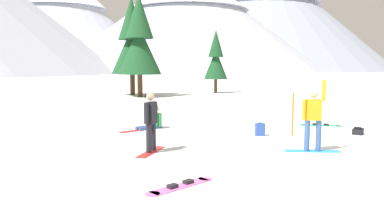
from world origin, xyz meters
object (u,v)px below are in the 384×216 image
snowboarder_midground (151,121)px  pine_tree_short (139,41)px  backpack_blue (260,130)px  snowboarder_foreground (313,118)px  backpack_black (358,131)px  loose_snowboard_near_right (321,125)px  trail_marker_pole (293,114)px  pine_tree_slender (216,59)px  pine_tree_twin (132,42)px  snowboarder_background (153,121)px  loose_snowboard_near_left (181,186)px

snowboarder_midground → pine_tree_short: bearing=82.0°
backpack_blue → pine_tree_short: (-1.32, 18.57, 4.29)m
snowboarder_foreground → backpack_black: size_ratio=3.72×
loose_snowboard_near_right → backpack_blue: size_ratio=3.51×
backpack_blue → loose_snowboard_near_right: bearing=20.8°
backpack_blue → trail_marker_pole: size_ratio=0.31×
snowboarder_foreground → trail_marker_pole: bearing=71.2°
snowboarder_midground → pine_tree_slender: pine_tree_slender is taller
backpack_blue → pine_tree_twin: (-1.62, 20.77, 4.32)m
snowboarder_foreground → snowboarder_midground: (-4.43, 1.23, -0.07)m
snowboarder_background → snowboarder_midground: bearing=-101.3°
loose_snowboard_near_left → pine_tree_short: 23.82m
loose_snowboard_near_right → pine_tree_twin: (-5.05, 19.47, 4.51)m
backpack_black → backpack_blue: 3.58m
snowboarder_midground → snowboarder_background: size_ratio=0.97×
loose_snowboard_near_left → snowboarder_background: bearing=83.6°
backpack_blue → snowboarder_background: bearing=141.7°
trail_marker_pole → pine_tree_twin: pine_tree_twin is taller
snowboarder_midground → backpack_blue: 4.44m
snowboarder_background → backpack_blue: size_ratio=3.72×
pine_tree_slender → pine_tree_twin: 8.02m
loose_snowboard_near_right → trail_marker_pole: (-2.34, -1.63, 0.73)m
trail_marker_pole → pine_tree_slender: bearing=76.6°
pine_tree_short → snowboarder_midground: bearing=-98.0°
snowboarder_foreground → backpack_blue: snowboarder_foreground is taller
snowboarder_midground → pine_tree_short: size_ratio=0.21×
snowboarder_foreground → pine_tree_slender: (5.98, 24.07, 2.24)m
loose_snowboard_near_right → pine_tree_twin: bearing=104.5°
backpack_black → pine_tree_slender: 22.54m
loose_snowboard_near_left → snowboarder_foreground: bearing=24.0°
backpack_blue → pine_tree_twin: size_ratio=0.06×
pine_tree_short → pine_tree_slender: 8.20m
pine_tree_slender → snowboarder_midground: bearing=-114.5°
backpack_black → pine_tree_twin: size_ratio=0.07×
trail_marker_pole → backpack_black: bearing=-10.6°
loose_snowboard_near_right → pine_tree_short: size_ratio=0.20×
backpack_black → snowboarder_foreground: bearing=-149.2°
snowboarder_midground → pine_tree_twin: bearing=83.5°
loose_snowboard_near_right → pine_tree_slender: bearing=81.9°
pine_tree_short → pine_tree_twin: (-0.30, 2.20, 0.03)m
snowboarder_midground → pine_tree_twin: (2.52, 22.22, 3.63)m
snowboarder_midground → trail_marker_pole: snowboarder_midground is taller
snowboarder_midground → backpack_blue: (4.14, 1.45, -0.69)m
pine_tree_twin → snowboarder_foreground: bearing=-85.4°
snowboarder_foreground → pine_tree_twin: (-1.91, 23.46, 3.56)m
loose_snowboard_near_left → loose_snowboard_near_right: bearing=38.2°
loose_snowboard_near_right → backpack_blue: 3.68m
trail_marker_pole → pine_tree_twin: 21.60m
snowboarder_background → pine_tree_twin: size_ratio=0.21×
pine_tree_slender → snowboarder_background: bearing=-117.1°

